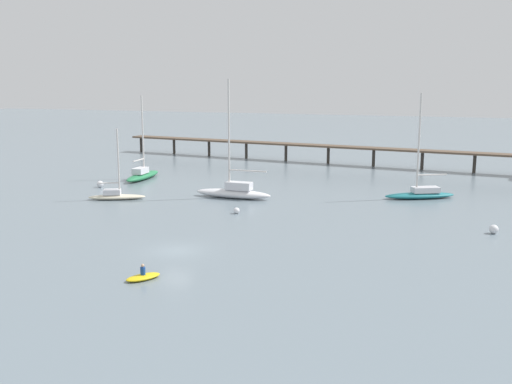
{
  "coord_description": "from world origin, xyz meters",
  "views": [
    {
      "loc": [
        22.08,
        -41.41,
        13.81
      ],
      "look_at": [
        0.0,
        19.34,
        1.5
      ],
      "focal_mm": 40.98,
      "sensor_mm": 36.0,
      "label": 1
    }
  ],
  "objects_px": {
    "sailboat_cream": "(116,195)",
    "sailboat_green": "(142,174)",
    "sailboat_teal": "(421,192)",
    "mooring_buoy_outer": "(100,184)",
    "mooring_buoy_inner": "(494,229)",
    "dinghy_yellow": "(143,276)",
    "mooring_buoy_near": "(237,211)",
    "pier": "(433,146)",
    "sailboat_white": "(234,191)"
  },
  "relations": [
    {
      "from": "sailboat_teal",
      "to": "dinghy_yellow",
      "type": "bearing_deg",
      "value": -113.69
    },
    {
      "from": "sailboat_teal",
      "to": "mooring_buoy_near",
      "type": "relative_size",
      "value": 19.15
    },
    {
      "from": "sailboat_teal",
      "to": "mooring_buoy_inner",
      "type": "relative_size",
      "value": 14.94
    },
    {
      "from": "mooring_buoy_inner",
      "to": "mooring_buoy_outer",
      "type": "relative_size",
      "value": 0.95
    },
    {
      "from": "pier",
      "to": "sailboat_teal",
      "type": "xyz_separation_m",
      "value": [
        0.19,
        -23.84,
        -3.04
      ]
    },
    {
      "from": "sailboat_teal",
      "to": "sailboat_green",
      "type": "height_order",
      "value": "sailboat_teal"
    },
    {
      "from": "pier",
      "to": "sailboat_cream",
      "type": "bearing_deg",
      "value": -132.46
    },
    {
      "from": "mooring_buoy_outer",
      "to": "sailboat_white",
      "type": "bearing_deg",
      "value": -1.56
    },
    {
      "from": "sailboat_white",
      "to": "pier",
      "type": "bearing_deg",
      "value": 56.19
    },
    {
      "from": "sailboat_white",
      "to": "dinghy_yellow",
      "type": "xyz_separation_m",
      "value": [
        4.97,
        -29.35,
        -0.68
      ]
    },
    {
      "from": "mooring_buoy_inner",
      "to": "mooring_buoy_near",
      "type": "height_order",
      "value": "mooring_buoy_inner"
    },
    {
      "from": "sailboat_teal",
      "to": "sailboat_cream",
      "type": "height_order",
      "value": "sailboat_teal"
    },
    {
      "from": "sailboat_teal",
      "to": "sailboat_white",
      "type": "bearing_deg",
      "value": -160.75
    },
    {
      "from": "sailboat_cream",
      "to": "mooring_buoy_inner",
      "type": "distance_m",
      "value": 41.55
    },
    {
      "from": "sailboat_teal",
      "to": "sailboat_cream",
      "type": "xyz_separation_m",
      "value": [
        -33.87,
        -12.97,
        -0.15
      ]
    },
    {
      "from": "pier",
      "to": "sailboat_green",
      "type": "distance_m",
      "value": 44.82
    },
    {
      "from": "pier",
      "to": "mooring_buoy_outer",
      "type": "relative_size",
      "value": 91.33
    },
    {
      "from": "sailboat_cream",
      "to": "mooring_buoy_outer",
      "type": "height_order",
      "value": "sailboat_cream"
    },
    {
      "from": "mooring_buoy_outer",
      "to": "mooring_buoy_near",
      "type": "bearing_deg",
      "value": -19.98
    },
    {
      "from": "sailboat_green",
      "to": "mooring_buoy_outer",
      "type": "relative_size",
      "value": 13.53
    },
    {
      "from": "sailboat_teal",
      "to": "mooring_buoy_inner",
      "type": "xyz_separation_m",
      "value": [
        7.65,
        -14.67,
        -0.31
      ]
    },
    {
      "from": "sailboat_green",
      "to": "mooring_buoy_inner",
      "type": "relative_size",
      "value": 14.21
    },
    {
      "from": "sailboat_teal",
      "to": "dinghy_yellow",
      "type": "height_order",
      "value": "sailboat_teal"
    },
    {
      "from": "sailboat_green",
      "to": "mooring_buoy_near",
      "type": "bearing_deg",
      "value": -37.21
    },
    {
      "from": "sailboat_white",
      "to": "sailboat_green",
      "type": "distance_m",
      "value": 19.16
    },
    {
      "from": "sailboat_teal",
      "to": "mooring_buoy_outer",
      "type": "bearing_deg",
      "value": -170.38
    },
    {
      "from": "sailboat_white",
      "to": "mooring_buoy_outer",
      "type": "distance_m",
      "value": 19.29
    },
    {
      "from": "sailboat_teal",
      "to": "sailboat_white",
      "type": "distance_m",
      "value": 22.33
    },
    {
      "from": "dinghy_yellow",
      "to": "sailboat_teal",
      "type": "bearing_deg",
      "value": 66.31
    },
    {
      "from": "dinghy_yellow",
      "to": "mooring_buoy_outer",
      "type": "distance_m",
      "value": 38.48
    },
    {
      "from": "dinghy_yellow",
      "to": "mooring_buoy_outer",
      "type": "bearing_deg",
      "value": 129.07
    },
    {
      "from": "pier",
      "to": "sailboat_teal",
      "type": "bearing_deg",
      "value": -89.55
    },
    {
      "from": "pier",
      "to": "sailboat_white",
      "type": "height_order",
      "value": "sailboat_white"
    },
    {
      "from": "mooring_buoy_inner",
      "to": "sailboat_green",
      "type": "bearing_deg",
      "value": 161.56
    },
    {
      "from": "sailboat_teal",
      "to": "mooring_buoy_inner",
      "type": "height_order",
      "value": "sailboat_teal"
    },
    {
      "from": "sailboat_cream",
      "to": "mooring_buoy_outer",
      "type": "relative_size",
      "value": 9.56
    },
    {
      "from": "mooring_buoy_inner",
      "to": "mooring_buoy_outer",
      "type": "xyz_separation_m",
      "value": [
        -48.01,
        7.83,
        0.02
      ]
    },
    {
      "from": "sailboat_cream",
      "to": "sailboat_green",
      "type": "relative_size",
      "value": 0.71
    },
    {
      "from": "sailboat_green",
      "to": "sailboat_teal",
      "type": "bearing_deg",
      "value": -1.05
    },
    {
      "from": "mooring_buoy_near",
      "to": "mooring_buoy_inner",
      "type": "bearing_deg",
      "value": 0.96
    },
    {
      "from": "sailboat_cream",
      "to": "mooring_buoy_outer",
      "type": "bearing_deg",
      "value": 136.63
    },
    {
      "from": "dinghy_yellow",
      "to": "mooring_buoy_outer",
      "type": "height_order",
      "value": "dinghy_yellow"
    },
    {
      "from": "sailboat_cream",
      "to": "sailboat_white",
      "type": "bearing_deg",
      "value": 23.68
    },
    {
      "from": "pier",
      "to": "sailboat_cream",
      "type": "relative_size",
      "value": 9.55
    },
    {
      "from": "sailboat_green",
      "to": "dinghy_yellow",
      "type": "xyz_separation_m",
      "value": [
        22.35,
        -37.42,
        -0.55
      ]
    },
    {
      "from": "sailboat_cream",
      "to": "dinghy_yellow",
      "type": "height_order",
      "value": "sailboat_cream"
    },
    {
      "from": "pier",
      "to": "dinghy_yellow",
      "type": "relative_size",
      "value": 28.44
    },
    {
      "from": "dinghy_yellow",
      "to": "mooring_buoy_near",
      "type": "distance_m",
      "value": 21.68
    },
    {
      "from": "mooring_buoy_outer",
      "to": "pier",
      "type": "bearing_deg",
      "value": 37.36
    },
    {
      "from": "mooring_buoy_inner",
      "to": "dinghy_yellow",
      "type": "bearing_deg",
      "value": -137.15
    }
  ]
}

